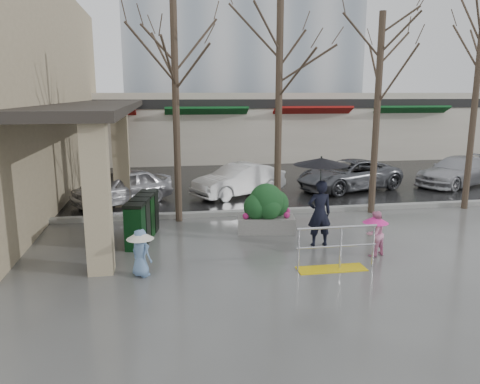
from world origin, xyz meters
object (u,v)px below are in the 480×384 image
object	(u,v)px
car_b	(239,180)
tree_east	(480,50)
woman	(320,191)
news_boxes	(143,218)
tree_west	(174,55)
planter	(266,209)
tree_midwest	(280,51)
tree_mideast	(380,65)
car_a	(122,187)
car_c	(349,175)
child_pink	(375,231)
child_blue	(141,248)
handrail	(334,254)
car_d	(457,171)

from	to	relation	value
car_b	tree_east	bearing A→B (deg)	37.89
woman	news_boxes	bearing A→B (deg)	-16.52
tree_west	planter	distance (m)	5.30
tree_midwest	tree_mideast	bearing A→B (deg)	-0.00
tree_mideast	car_a	world-z (taller)	tree_mideast
tree_mideast	car_c	distance (m)	5.71
child_pink	child_blue	bearing A→B (deg)	-20.42
news_boxes	car_b	size ratio (longest dim) A/B	0.58
news_boxes	car_a	size ratio (longest dim) A/B	0.60
tree_west	car_c	xyz separation A→B (m)	(7.21, 3.77, -4.45)
car_c	car_b	bearing A→B (deg)	-102.80
woman	car_c	xyz separation A→B (m)	(3.65, 6.87, -0.86)
tree_mideast	car_c	bearing A→B (deg)	79.27
handrail	tree_east	xyz separation A→B (m)	(6.64, 4.80, 5.01)
child_blue	car_a	distance (m)	7.27
tree_east	news_boxes	xyz separation A→B (m)	(-11.05, -1.80, -4.78)
handrail	planter	world-z (taller)	planter
woman	tree_west	bearing A→B (deg)	-41.75
tree_east	car_a	world-z (taller)	tree_east
car_a	car_c	size ratio (longest dim) A/B	0.82
tree_east	child_blue	xyz separation A→B (m)	(-11.00, -4.49, -4.74)
tree_west	car_b	xyz separation A→B (m)	(2.48, 3.34, -4.45)
planter	child_blue	bearing A→B (deg)	-140.28
car_a	tree_west	bearing A→B (deg)	4.04
planter	car_d	xyz separation A→B (m)	(9.81, 5.47, -0.05)
woman	car_d	distance (m)	11.19
car_a	car_c	bearing A→B (deg)	65.09
tree_west	planter	size ratio (longest dim) A/B	3.88
tree_midwest	woman	distance (m)	4.87
child_blue	tree_midwest	bearing A→B (deg)	-90.04
child_blue	car_d	xyz separation A→B (m)	(13.28, 8.36, -0.01)
child_blue	news_boxes	bearing A→B (deg)	-45.80
child_pink	tree_west	bearing A→B (deg)	-65.62
car_b	child_pink	bearing A→B (deg)	-11.77
woman	child_pink	xyz separation A→B (m)	(1.10, -0.99, -0.84)
car_d	car_a	bearing A→B (deg)	-109.54
handrail	news_boxes	xyz separation A→B (m)	(-4.41, 3.00, 0.23)
car_d	planter	bearing A→B (deg)	-85.01
child_pink	tree_mideast	bearing A→B (deg)	-138.48
news_boxes	car_a	world-z (taller)	car_a
tree_mideast	woman	xyz separation A→B (m)	(-2.93, -3.10, -3.37)
child_blue	planter	world-z (taller)	planter
tree_mideast	child_pink	distance (m)	6.15
car_b	handrail	bearing A→B (deg)	-22.00
tree_east	car_a	distance (m)	13.14
tree_mideast	news_boxes	world-z (taller)	tree_mideast
woman	car_a	world-z (taller)	woman
tree_midwest	child_pink	xyz separation A→B (m)	(1.47, -4.09, -4.58)
car_d	news_boxes	bearing A→B (deg)	-91.13
planter	car_d	size ratio (longest dim) A/B	0.40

